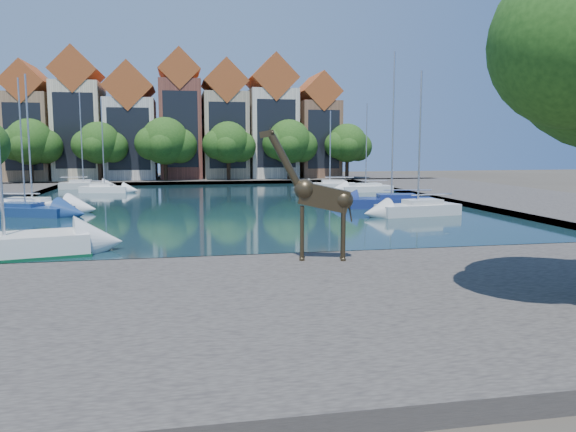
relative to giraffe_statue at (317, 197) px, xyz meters
The scene contains 27 objects.
ground 3.46m from the giraffe_statue, 117.60° to the left, with size 160.00×160.00×0.00m, color #38332B.
water_basin 25.74m from the giraffe_statue, 91.83° to the left, with size 38.00×50.00×0.08m, color black.
near_quay 6.15m from the giraffe_statue, 98.51° to the right, with size 50.00×14.00×0.50m, color #4B4741.
far_quay 57.63m from the giraffe_statue, 90.81° to the left, with size 60.00×16.00×0.50m, color #4B4741.
right_quay 35.29m from the giraffe_statue, 46.58° to the left, with size 14.00×52.00×0.50m, color #4B4741.
townhouse_west_end 62.43m from the giraffe_statue, 112.48° to the left, with size 5.44×9.18×14.93m.
townhouse_west_mid 60.47m from the giraffe_statue, 107.20° to the left, with size 5.94×9.18×16.79m.
townhouse_west_inner 58.81m from the giraffe_statue, 101.12° to the left, with size 6.43×9.18×15.15m.
townhouse_center 58.00m from the giraffe_statue, 94.78° to the left, with size 5.44×9.18×16.93m.
townhouse_east_inner 57.75m from the giraffe_statue, 88.82° to the left, with size 5.94×9.18×15.79m.
townhouse_east_mid 58.28m from the giraffe_statue, 82.39° to the left, with size 6.43×9.18×16.65m.
townhouse_east_end 59.41m from the giraffe_statue, 76.15° to the left, with size 5.44×9.18×14.43m.
far_tree_far_west 56.83m from the giraffe_statue, 113.57° to the left, with size 7.28×5.60×7.68m.
far_tree_west 54.13m from the giraffe_statue, 105.79° to the left, with size 6.76×5.20×7.36m.
far_tree_mid_west 52.53m from the giraffe_statue, 97.34° to the left, with size 7.80×6.00×8.00m.
far_tree_mid_east 52.11m from the giraffe_statue, 88.59° to the left, with size 7.02×5.40×7.52m.
far_tree_east 52.92m from the giraffe_statue, 79.88° to the left, with size 7.54×5.80×7.84m.
far_tree_far_east 54.89m from the giraffe_statue, 71.63° to the left, with size 6.76×5.20×7.36m.
giraffe_statue is the anchor object (origin of this frame).
sailboat_left_b 26.17m from the giraffe_statue, 127.37° to the left, with size 6.70×4.47×9.45m.
sailboat_left_c 27.75m from the giraffe_statue, 124.89° to the left, with size 7.02×3.96×9.94m.
sailboat_left_d 41.74m from the giraffe_statue, 107.91° to the left, with size 5.07×2.59×9.74m.
sailboat_left_e 48.28m from the giraffe_statue, 109.14° to the left, with size 5.18×1.90×10.77m.
sailboat_right_a 19.29m from the giraffe_statue, 54.26° to the left, with size 6.08×2.87×9.93m.
sailboat_right_b 23.51m from the giraffe_statue, 61.43° to the left, with size 7.05×3.34×12.01m.
sailboat_right_c 38.30m from the giraffe_statue, 68.21° to the left, with size 5.77×2.56×9.20m.
sailboat_right_d 40.52m from the giraffe_statue, 73.95° to the left, with size 5.91×2.89×8.61m.
Camera 1 is at (-4.45, -22.60, 4.96)m, focal length 35.00 mm.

